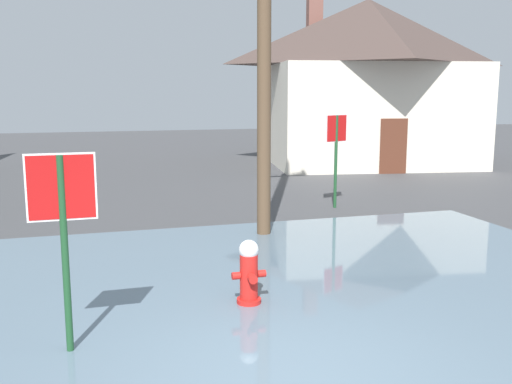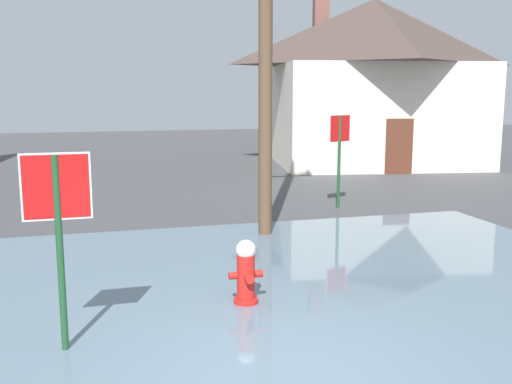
{
  "view_description": "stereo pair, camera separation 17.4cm",
  "coord_description": "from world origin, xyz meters",
  "px_view_note": "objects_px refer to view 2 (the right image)",
  "views": [
    {
      "loc": [
        -1.95,
        -5.3,
        2.97
      ],
      "look_at": [
        0.92,
        4.54,
        1.2
      ],
      "focal_mm": 41.22,
      "sensor_mm": 36.0,
      "label": 1
    },
    {
      "loc": [
        -1.78,
        -5.35,
        2.97
      ],
      "look_at": [
        0.92,
        4.54,
        1.2
      ],
      "focal_mm": 41.22,
      "sensor_mm": 36.0,
      "label": 2
    }
  ],
  "objects_px": {
    "fire_hydrant": "(246,274)",
    "house": "(372,79)",
    "stop_sign_far": "(339,142)",
    "stop_sign_near": "(58,212)"
  },
  "relations": [
    {
      "from": "fire_hydrant",
      "to": "house",
      "type": "height_order",
      "value": "house"
    },
    {
      "from": "fire_hydrant",
      "to": "stop_sign_far",
      "type": "xyz_separation_m",
      "value": [
        4.03,
        6.19,
        1.23
      ]
    },
    {
      "from": "stop_sign_near",
      "to": "house",
      "type": "relative_size",
      "value": 0.24
    },
    {
      "from": "stop_sign_near",
      "to": "stop_sign_far",
      "type": "height_order",
      "value": "stop_sign_far"
    },
    {
      "from": "stop_sign_far",
      "to": "house",
      "type": "relative_size",
      "value": 0.25
    },
    {
      "from": "house",
      "to": "fire_hydrant",
      "type": "bearing_deg",
      "value": -121.68
    },
    {
      "from": "house",
      "to": "stop_sign_far",
      "type": "bearing_deg",
      "value": -120.69
    },
    {
      "from": "stop_sign_near",
      "to": "fire_hydrant",
      "type": "height_order",
      "value": "stop_sign_near"
    },
    {
      "from": "fire_hydrant",
      "to": "house",
      "type": "xyz_separation_m",
      "value": [
        9.17,
        14.85,
        2.98
      ]
    },
    {
      "from": "stop_sign_near",
      "to": "stop_sign_far",
      "type": "distance_m",
      "value": 9.54
    }
  ]
}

